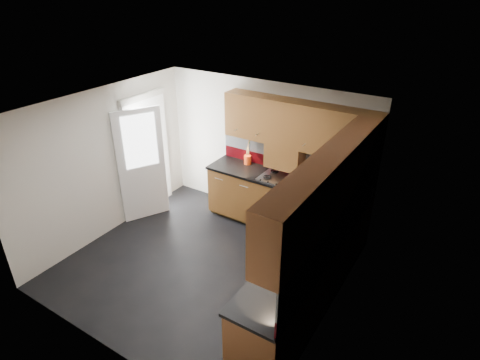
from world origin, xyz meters
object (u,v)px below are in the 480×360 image
Objects in this scene: utensil_pot at (248,159)px; food_processor at (339,207)px; gas_hob at (279,178)px; toaster at (361,192)px.

food_processor is at bearing -22.15° from utensil_pot.
utensil_pot is (-0.72, 0.21, 0.08)m from gas_hob.
utensil_pot reaches higher than toaster.
gas_hob is at bearing -176.29° from toaster.
gas_hob is at bearing 154.39° from food_processor.
food_processor is (1.91, -0.78, 0.04)m from utensil_pot.
food_processor is at bearing -25.61° from gas_hob.
gas_hob is 1.34× the size of utensil_pot.
utensil_pot is 2.07m from food_processor.
utensil_pot reaches higher than gas_hob.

